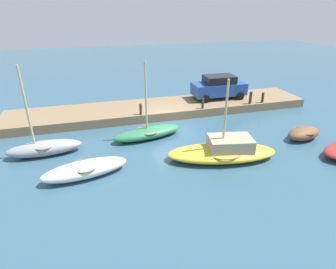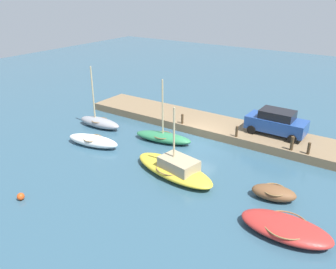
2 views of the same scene
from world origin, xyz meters
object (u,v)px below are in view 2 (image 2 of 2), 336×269
Objects in this scene: mooring_post_mid_west at (292,143)px; sailboat_yellow at (175,168)px; mooring_post_east at (182,119)px; rowboat_white at (93,141)px; marker_buoy at (21,196)px; rowboat_green at (163,137)px; rowboat_grey at (100,122)px; mooring_post_mid_east at (237,131)px; parked_car at (276,122)px; motorboat_red at (285,228)px; mooring_post_west at (309,148)px; dinghy_brown at (274,193)px.

sailboat_yellow is at bearing 49.90° from mooring_post_mid_west.
sailboat_yellow reaches higher than mooring_post_east.
marker_buoy is (-1.73, 7.15, -0.19)m from rowboat_white.
rowboat_grey is (5.95, 0.60, 0.07)m from rowboat_green.
mooring_post_mid_east is (3.95, 0.00, -0.08)m from mooring_post_mid_west.
parked_car reaches higher than marker_buoy.
sailboat_yellow is 1.44× the size of motorboat_red.
mooring_post_west is at bearing 180.00° from mooring_post_mid_west.
mooring_post_west is (0.94, -7.96, 0.66)m from motorboat_red.
motorboat_red is at bearing 142.97° from rowboat_green.
mooring_post_east is at bearing 0.00° from mooring_post_mid_east.
rowboat_green is 5.41m from mooring_post_mid_east.
marker_buoy is (11.37, 7.81, -0.19)m from dinghy_brown.
mooring_post_mid_west is (2.02, -7.96, 0.74)m from motorboat_red.
mooring_post_west is 1.04× the size of mooring_post_east.
sailboat_yellow is 7.71× the size of mooring_post_west.
motorboat_red is at bearing 162.53° from rowboat_white.
mooring_post_mid_west is at bearing -129.22° from marker_buoy.
rowboat_green is 1.11× the size of parked_car.
rowboat_grey is 9.85m from sailboat_yellow.
mooring_post_east reaches higher than marker_buoy.
mooring_post_mid_east is at bearing -154.64° from rowboat_white.
marker_buoy is at bearing 59.94° from parked_car.
dinghy_brown is 0.60× the size of parked_car.
mooring_post_mid_west is at bearing 180.00° from mooring_post_east.
sailboat_yellow is at bearing -3.87° from dinghy_brown.
rowboat_grey reaches higher than mooring_post_mid_east.
mooring_post_west is (-6.35, -6.25, 0.56)m from sailboat_yellow.
rowboat_grey is at bearing 12.23° from mooring_post_mid_west.
mooring_post_mid_west is 1.24× the size of mooring_post_east.
dinghy_brown is 15.40m from rowboat_grey.
marker_buoy is (11.84, 13.18, -0.83)m from mooring_post_west.
rowboat_green reaches higher than mooring_post_mid_west.
rowboat_green is (9.29, -2.79, -0.01)m from dinghy_brown.
rowboat_green reaches higher than parked_car.
motorboat_red is 13.80m from marker_buoy.
mooring_post_mid_east is at bearing -54.99° from motorboat_red.
dinghy_brown reaches higher than marker_buoy.
marker_buoy is at bearing 62.49° from sailboat_yellow.
rowboat_grey is 6.84m from mooring_post_east.
rowboat_green is at bearing -36.27° from sailboat_yellow.
parked_car is 17.71m from marker_buoy.
motorboat_red is at bearing 126.88° from mooring_post_mid_east.
motorboat_red is at bearing 96.72° from mooring_post_west.
motorboat_red is (-14.51, 1.94, -0.03)m from rowboat_white.
motorboat_red is (-10.69, 5.39, -0.01)m from rowboat_green.
rowboat_grey reaches higher than motorboat_red.
rowboat_white is at bearing -9.48° from motorboat_red.
motorboat_red is 4.48× the size of mooring_post_mid_west.
mooring_post_east is at bearing -38.75° from motorboat_red.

